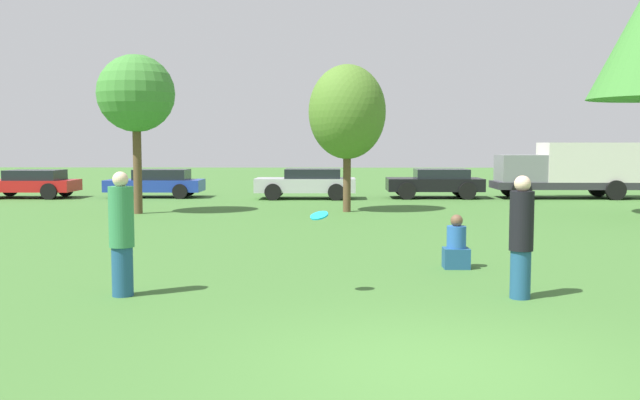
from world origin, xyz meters
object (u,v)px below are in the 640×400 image
Objects in this scene: person_catcher at (521,237)px; delivery_truck_grey at (570,168)px; parked_car_blue at (157,183)px; parked_car_silver at (307,183)px; tree_1 at (347,112)px; frisbee at (319,216)px; bystander_sitting at (456,247)px; tree_0 at (136,94)px; parked_car_black at (436,182)px; parked_car_red at (30,183)px; person_thrower at (122,234)px.

delivery_truck_grey is at bearing -109.83° from person_catcher.
parked_car_blue is 0.98× the size of parked_car_silver.
frisbee is at bearing -92.95° from tree_1.
parked_car_silver is (-3.36, 16.21, 0.27)m from bystander_sitting.
bystander_sitting is 0.16× the size of delivery_truck_grey.
tree_0 reaches higher than tree_1.
parked_car_black is at bearing -174.05° from parked_car_silver.
parked_car_red is at bearing 123.96° from frisbee.
tree_1 is at bearing 75.13° from person_thrower.
parked_car_black is (3.88, 6.07, -2.67)m from tree_1.
person_thrower is at bearing 102.91° from parked_car_blue.
parked_car_black is at bearing 82.97° from bystander_sitting.
person_thrower is at bearing 55.78° from delivery_truck_grey.
parked_car_silver reaches higher than parked_car_red.
delivery_truck_grey is at bearing 179.94° from parked_car_black.
person_thrower is 23.26m from delivery_truck_grey.
tree_1 is 11.45m from delivery_truck_grey.
person_thrower is 0.31× the size of delivery_truck_grey.
frisbee is 0.07× the size of parked_car_blue.
parked_car_blue is 6.49m from parked_car_silver.
person_thrower is 6.39× the size of frisbee.
tree_0 is 17.92m from delivery_truck_grey.
person_thrower is at bearing -75.34° from tree_0.
parked_car_red is 0.98× the size of parked_car_blue.
tree_1 is at bearing 99.63° from bystander_sitting.
person_catcher is 0.44× the size of parked_car_silver.
frisbee is 0.30× the size of bystander_sitting.
tree_1 is (-1.81, 10.68, 2.94)m from bystander_sitting.
tree_0 is at bearing -52.93° from person_catcher.
frisbee reaches higher than parked_car_black.
frisbee is at bearing 124.11° from parked_car_red.
parked_car_blue is at bearing 103.36° from person_thrower.
person_thrower reaches higher than person_catcher.
tree_0 is at bearing 131.21° from bystander_sitting.
frisbee reaches higher than parked_car_red.
parked_car_silver is (-1.55, 5.52, -2.66)m from tree_1.
person_thrower reaches higher than bystander_sitting.
frisbee is at bearing -137.16° from bystander_sitting.
parked_car_silver is (-0.88, 18.51, -0.54)m from frisbee.
tree_1 reaches higher than parked_car_black.
tree_0 is at bearing 99.45° from parked_car_blue.
parked_car_black is at bearing -178.72° from parked_car_red.
frisbee is at bearing 111.11° from parked_car_blue.
delivery_truck_grey is (10.16, 19.04, 0.05)m from frisbee.
parked_car_black is at bearing 69.24° from person_thrower.
parked_car_blue reaches higher than bystander_sitting.
parked_car_black is (1.56, 19.28, -0.26)m from person_catcher.
tree_0 reaches higher than parked_car_black.
person_catcher is 15.74m from tree_0.
frisbee is 19.60m from parked_car_black.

